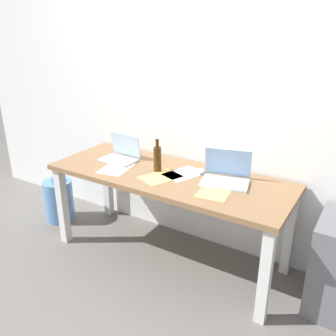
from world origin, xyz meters
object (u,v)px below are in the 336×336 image
at_px(laptop_left, 121,155).
at_px(laptop_right, 226,176).
at_px(desk, 168,185).
at_px(water_cooler_jug, 59,200).
at_px(beer_bottle, 157,158).
at_px(computer_mouse, 201,171).

bearing_deg(laptop_left, laptop_right, 2.16).
height_order(desk, laptop_left, laptop_left).
bearing_deg(water_cooler_jug, laptop_left, 8.01).
distance_m(laptop_right, water_cooler_jug, 1.79).
distance_m(desk, beer_bottle, 0.23).
height_order(laptop_right, beer_bottle, beer_bottle).
relative_size(beer_bottle, computer_mouse, 2.63).
height_order(beer_bottle, water_cooler_jug, beer_bottle).
height_order(laptop_left, beer_bottle, beer_bottle).
bearing_deg(laptop_right, desk, -168.52).
distance_m(laptop_left, laptop_right, 0.95).
height_order(desk, water_cooler_jug, desk).
distance_m(beer_bottle, computer_mouse, 0.35).
height_order(laptop_left, computer_mouse, laptop_left).
bearing_deg(water_cooler_jug, desk, 2.29).
bearing_deg(laptop_left, beer_bottle, -6.62).
distance_m(beer_bottle, water_cooler_jug, 1.31).
bearing_deg(computer_mouse, water_cooler_jug, 171.40).
distance_m(desk, computer_mouse, 0.28).
distance_m(laptop_left, water_cooler_jug, 0.95).
relative_size(desk, computer_mouse, 19.20).
bearing_deg(computer_mouse, laptop_right, -30.91).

